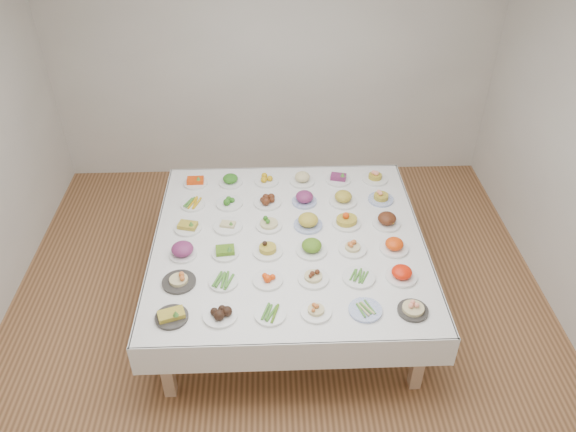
{
  "coord_description": "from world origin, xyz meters",
  "views": [
    {
      "loc": [
        -0.06,
        -3.5,
        3.78
      ],
      "look_at": [
        0.08,
        0.35,
        0.88
      ],
      "focal_mm": 35.0,
      "sensor_mm": 36.0,
      "label": 1
    }
  ],
  "objects_px": {
    "dish_0": "(171,314)",
    "dish_35": "(375,175)",
    "dish_18": "(188,225)",
    "display_table": "(289,244)"
  },
  "relations": [
    {
      "from": "dish_0",
      "to": "dish_35",
      "type": "relative_size",
      "value": 0.97
    },
    {
      "from": "dish_0",
      "to": "dish_18",
      "type": "distance_m",
      "value": 1.04
    },
    {
      "from": "dish_18",
      "to": "display_table",
      "type": "bearing_deg",
      "value": -10.74
    },
    {
      "from": "dish_35",
      "to": "dish_0",
      "type": "bearing_deg",
      "value": -135.06
    },
    {
      "from": "display_table",
      "to": "dish_18",
      "type": "relative_size",
      "value": 9.95
    },
    {
      "from": "dish_0",
      "to": "dish_18",
      "type": "height_order",
      "value": "dish_0"
    },
    {
      "from": "dish_18",
      "to": "dish_35",
      "type": "bearing_deg",
      "value": 22.12
    },
    {
      "from": "display_table",
      "to": "dish_35",
      "type": "height_order",
      "value": "dish_35"
    },
    {
      "from": "dish_18",
      "to": "dish_35",
      "type": "distance_m",
      "value": 1.89
    },
    {
      "from": "dish_0",
      "to": "dish_35",
      "type": "height_order",
      "value": "dish_35"
    }
  ]
}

